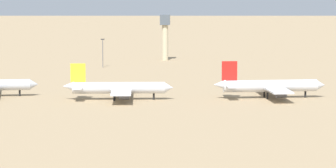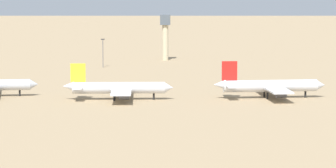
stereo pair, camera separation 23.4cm
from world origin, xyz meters
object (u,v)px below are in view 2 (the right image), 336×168
object	(u,v)px
control_tower	(165,33)
parked_jet_red_4	(269,86)
parked_jet_yellow_3	(118,88)
light_pole_east	(103,51)

from	to	relation	value
control_tower	parked_jet_red_4	bearing A→B (deg)	-73.60
parked_jet_yellow_3	parked_jet_red_4	xyz separation A→B (m)	(55.34, 6.52, 0.17)
parked_jet_yellow_3	control_tower	xyz separation A→B (m)	(11.34, 155.99, 9.96)
parked_jet_red_4	control_tower	size ratio (longest dim) A/B	1.76
parked_jet_yellow_3	light_pole_east	distance (m)	118.61
control_tower	light_pole_east	xyz separation A→B (m)	(-28.61, -38.70, -6.19)
parked_jet_yellow_3	light_pole_east	xyz separation A→B (m)	(-17.27, 117.29, 3.77)
control_tower	light_pole_east	bearing A→B (deg)	-126.47
parked_jet_yellow_3	control_tower	world-z (taller)	control_tower
parked_jet_red_4	light_pole_east	world-z (taller)	light_pole_east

